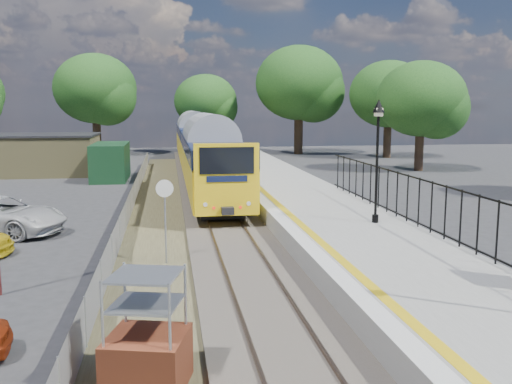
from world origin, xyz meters
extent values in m
plane|color=#2D2D30|center=(0.00, 0.00, 0.00)|extent=(120.00, 120.00, 0.00)
cube|color=#473F38|center=(0.00, 10.00, 0.10)|extent=(3.40, 80.00, 0.20)
cube|color=#4C472D|center=(-2.90, 8.00, 0.03)|extent=(2.60, 70.00, 0.06)
cube|color=brown|center=(-0.72, 10.00, 0.22)|extent=(0.07, 80.00, 0.14)
cube|color=brown|center=(0.72, 10.00, 0.22)|extent=(0.07, 80.00, 0.14)
cube|color=gray|center=(4.20, 8.00, 0.45)|extent=(5.00, 70.00, 0.90)
cube|color=silver|center=(1.95, 8.00, 0.91)|extent=(0.50, 70.00, 0.01)
cube|color=yellow|center=(2.45, 8.00, 0.91)|extent=(0.30, 70.00, 0.01)
cylinder|color=black|center=(5.30, 6.00, 1.05)|extent=(0.24, 0.24, 0.30)
cylinder|color=black|center=(5.30, 6.00, 2.90)|extent=(0.10, 0.10, 3.70)
cube|color=black|center=(5.30, 6.00, 4.85)|extent=(0.08, 0.08, 0.30)
cube|color=beige|center=(5.30, 6.00, 5.02)|extent=(0.26, 0.26, 0.30)
cone|color=black|center=(5.30, 6.00, 5.25)|extent=(0.44, 0.44, 0.50)
cube|color=black|center=(6.55, 2.50, 2.65)|extent=(0.05, 26.00, 0.05)
cube|color=#918652|center=(-12.00, 32.00, 1.50)|extent=(8.00, 6.00, 3.00)
cube|color=black|center=(-12.00, 32.00, 3.05)|extent=(8.20, 6.20, 0.15)
cube|color=#153B1E|center=(-6.50, 28.00, 1.30)|extent=(2.40, 6.00, 2.60)
cylinder|color=#332319|center=(-10.00, 50.00, 1.92)|extent=(0.88, 0.88, 3.85)
ellipsoid|color=#1A4A18|center=(-10.00, 50.00, 7.15)|extent=(8.80, 8.80, 7.48)
cylinder|color=#332319|center=(2.00, 52.00, 1.57)|extent=(0.72, 0.72, 3.15)
ellipsoid|color=#1A4A18|center=(2.00, 52.00, 5.85)|extent=(7.20, 7.20, 6.12)
cylinder|color=#332319|center=(12.00, 48.00, 2.10)|extent=(0.96, 0.96, 4.20)
ellipsoid|color=#1A4A18|center=(12.00, 48.00, 7.80)|extent=(9.60, 9.60, 8.16)
cylinder|color=#332319|center=(20.00, 42.00, 1.75)|extent=(0.80, 0.80, 3.50)
ellipsoid|color=#1A4A18|center=(20.00, 42.00, 6.50)|extent=(8.00, 8.00, 6.80)
cylinder|color=#332319|center=(18.00, 30.00, 1.57)|extent=(0.72, 0.72, 3.15)
ellipsoid|color=#1A4A18|center=(18.00, 30.00, 5.85)|extent=(7.20, 7.20, 6.12)
cube|color=yellow|center=(0.00, 19.15, 1.69)|extent=(2.80, 20.00, 1.90)
cube|color=#10193D|center=(0.00, 19.15, 2.99)|extent=(2.82, 20.00, 0.90)
cube|color=black|center=(0.00, 19.15, 2.99)|extent=(2.82, 18.00, 0.70)
cube|color=black|center=(0.00, 19.15, 0.51)|extent=(2.00, 18.00, 0.45)
cube|color=yellow|center=(0.00, 39.75, 1.69)|extent=(2.80, 20.00, 1.90)
cube|color=#10193D|center=(0.00, 39.75, 2.99)|extent=(2.82, 20.00, 0.90)
cube|color=black|center=(0.00, 39.75, 2.99)|extent=(2.82, 18.00, 0.70)
cube|color=black|center=(0.00, 39.75, 0.51)|extent=(2.00, 18.00, 0.45)
cube|color=black|center=(0.00, 8.94, 3.04)|extent=(2.24, 0.04, 1.10)
cube|color=brown|center=(-2.82, -4.02, 0.54)|extent=(1.72, 1.72, 1.08)
cylinder|color=#999EA3|center=(-2.50, 4.51, 1.29)|extent=(0.06, 0.06, 2.58)
cylinder|color=silver|center=(-2.50, 4.46, 2.58)|extent=(0.58, 0.12, 0.58)
camera|label=1|loc=(-2.35, -14.13, 5.22)|focal=40.00mm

